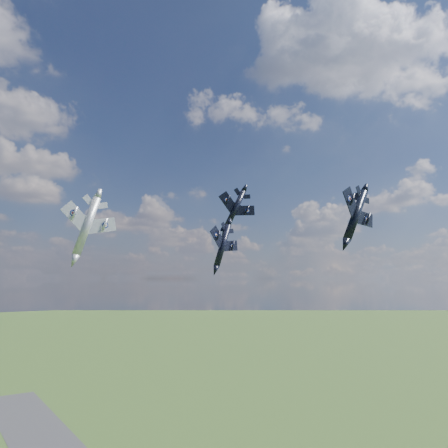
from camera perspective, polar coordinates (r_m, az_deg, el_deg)
jet_lead_navy at (r=91.61m, az=-0.19°, el=-2.81°), size 12.38×14.96×6.13m
jet_right_navy at (r=79.10m, az=16.83°, el=1.12°), size 11.82×15.60×8.25m
jet_high_navy at (r=101.05m, az=1.41°, el=1.87°), size 14.60×16.56×6.81m
jet_left_silver at (r=83.45m, az=-17.49°, el=-0.25°), size 12.55×16.17×6.37m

